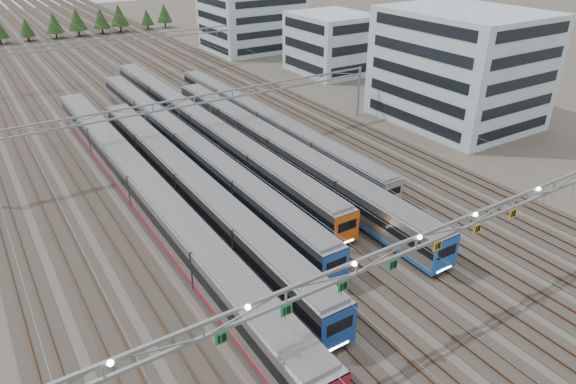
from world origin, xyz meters
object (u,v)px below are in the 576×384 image
train_b (189,186)px  train_e (278,150)px  gantry_far (103,46)px  train_d (200,125)px  train_c (185,144)px  gantry_near (417,246)px  gantry_mid (195,107)px  depot_bldg_north (253,21)px  train_f (265,121)px  depot_bldg_south (459,67)px  depot_bldg_mid (332,43)px  train_a (143,189)px

train_b → train_e: size_ratio=0.96×
gantry_far → train_b: bearing=-96.6°
gantry_far → train_d: bearing=-86.8°
train_c → gantry_near: (2.20, -39.03, 5.01)m
gantry_mid → depot_bldg_north: size_ratio=2.56×
train_f → depot_bldg_south: 30.88m
depot_bldg_south → gantry_far: bearing=125.8°
gantry_near → depot_bldg_north: 101.00m
depot_bldg_north → gantry_near: bearing=-112.5°
gantry_near → depot_bldg_mid: size_ratio=3.52×
train_a → depot_bldg_south: 51.07m
train_d → depot_bldg_north: depot_bldg_north is taller
train_d → gantry_mid: 6.41m
train_c → depot_bldg_south: bearing=-11.6°
train_f → depot_bldg_north: depot_bldg_north is taller
train_d → train_a: bearing=-131.0°
train_f → train_c: bearing=-170.5°
train_c → gantry_near: bearing=-86.8°
train_b → gantry_mid: 15.37m
gantry_mid → depot_bldg_south: bearing=-13.8°
train_f → depot_bldg_north: size_ratio=2.50×
train_e → gantry_far: size_ratio=0.99×
train_c → train_a: bearing=-131.5°
train_a → gantry_far: (11.25, 56.25, 4.05)m
train_d → gantry_far: 41.01m
train_d → gantry_far: bearing=93.2°
train_d → depot_bldg_mid: (39.22, 20.92, 3.71)m
gantry_far → gantry_near: bearing=-90.0°
train_f → depot_bldg_north: 58.97m
train_c → train_e: (9.00, -8.65, 0.15)m
train_d → depot_bldg_north: bearing=53.4°
gantry_near → depot_bldg_mid: (41.51, 65.30, -1.20)m
train_b → depot_bldg_south: (46.18, 3.53, 6.14)m
train_a → train_e: bearing=4.8°
train_a → gantry_near: gantry_near is taller
train_a → depot_bldg_mid: size_ratio=4.20×
train_f → gantry_far: 45.47m
depot_bldg_south → train_e: bearing=-179.8°
train_d → gantry_far: size_ratio=1.20×
train_c → depot_bldg_mid: bearing=31.0°
train_f → depot_bldg_north: bearing=62.3°
gantry_near → depot_bldg_south: 49.88m
gantry_near → depot_bldg_north: (38.64, 93.32, -0.36)m
gantry_mid → depot_bldg_north: (38.59, 53.20, 0.34)m
gantry_near → gantry_far: gantry_near is taller
gantry_far → depot_bldg_mid: 45.96m
train_d → depot_bldg_north: (36.34, 48.93, 4.56)m
gantry_mid → gantry_far: same height
train_d → train_e: train_e is taller
depot_bldg_south → depot_bldg_mid: size_ratio=1.38×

